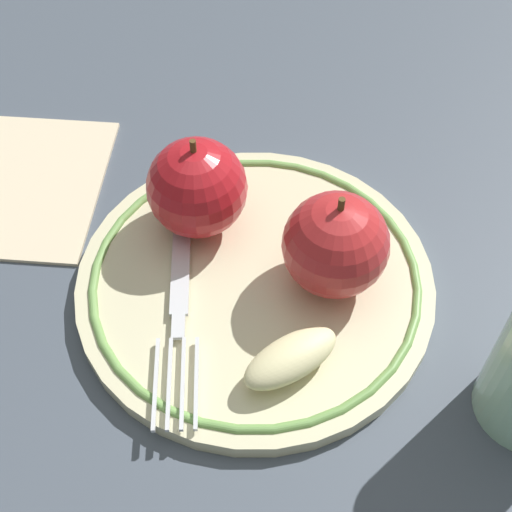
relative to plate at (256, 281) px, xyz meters
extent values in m
plane|color=#474F5C|center=(0.00, -0.02, -0.01)|extent=(2.00, 2.00, 0.00)
cylinder|color=beige|center=(0.00, 0.00, 0.00)|extent=(0.24, 0.24, 0.01)
torus|color=#71A251|center=(0.00, 0.00, 0.00)|extent=(0.22, 0.22, 0.01)
sphere|color=red|center=(0.02, 0.06, 0.04)|extent=(0.07, 0.07, 0.07)
cylinder|color=brown|center=(0.02, 0.06, 0.08)|extent=(0.00, 0.00, 0.01)
sphere|color=red|center=(0.02, -0.04, 0.04)|extent=(0.07, 0.07, 0.07)
cylinder|color=brown|center=(0.02, -0.04, 0.08)|extent=(0.00, 0.00, 0.01)
ellipsoid|color=beige|center=(-0.05, -0.05, 0.02)|extent=(0.07, 0.06, 0.02)
cube|color=silver|center=(-0.01, 0.05, 0.01)|extent=(0.09, 0.06, 0.00)
cube|color=silver|center=(-0.06, 0.02, 0.01)|extent=(0.02, 0.02, 0.00)
cube|color=silver|center=(-0.10, 0.01, 0.01)|extent=(0.05, 0.03, 0.00)
cube|color=silver|center=(-0.10, 0.01, 0.01)|extent=(0.05, 0.03, 0.00)
cube|color=silver|center=(-0.09, 0.00, 0.01)|extent=(0.05, 0.03, 0.00)
cube|color=silver|center=(-0.09, -0.01, 0.01)|extent=(0.05, 0.03, 0.00)
cube|color=beige|center=(-0.01, 0.20, 0.00)|extent=(0.18, 0.17, 0.01)
camera|label=1|loc=(-0.24, -0.13, 0.39)|focal=50.00mm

